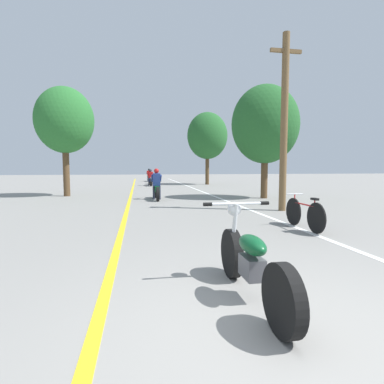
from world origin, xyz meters
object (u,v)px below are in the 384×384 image
Objects in this scene: roadside_tree_right_near at (265,125)px; roadside_tree_left at (65,121)px; roadside_tree_right_far at (207,136)px; bicycle_parked at (304,214)px; motorcycle_foreground at (251,262)px; motorcycle_rider_far at (149,177)px; motorcycle_rider_mid at (150,179)px; utility_pole at (284,121)px; motorcycle_rider_lead at (157,188)px.

roadside_tree_right_near is 0.97× the size of roadside_tree_left.
roadside_tree_right_far is 19.22m from bicycle_parked.
roadside_tree_right_near is at bearing -16.03° from roadside_tree_left.
roadside_tree_left reaches higher than motorcycle_foreground.
roadside_tree_right_far is at bearing 84.08° from bicycle_parked.
roadside_tree_right_far is at bearing 90.51° from roadside_tree_right_near.
motorcycle_foreground is (4.91, -13.23, -3.44)m from roadside_tree_left.
roadside_tree_right_near is 2.53× the size of motorcycle_foreground.
motorcycle_rider_far reaches higher than motorcycle_foreground.
bicycle_parked is (2.70, 3.43, -0.05)m from motorcycle_foreground.
motorcycle_rider_mid is (-4.92, -0.85, -3.65)m from roadside_tree_right_far.
motorcycle_rider_lead is at bearing 132.99° from utility_pole.
motorcycle_rider_lead is at bearing 112.91° from bicycle_parked.
utility_pole is 4.14m from bicycle_parked.
bicycle_parked is (-2.05, -7.03, -3.14)m from roadside_tree_right_near.
utility_pole is 22.74m from motorcycle_rider_far.
roadside_tree_left is (-9.55, -8.94, -0.31)m from roadside_tree_right_far.
motorcycle_rider_far reaches higher than bicycle_parked.
motorcycle_rider_lead reaches higher than motorcycle_foreground.
motorcycle_rider_far is at bearing 96.41° from bicycle_parked.
motorcycle_foreground is 1.00× the size of motorcycle_rider_far.
roadside_tree_right_near reaches higher than motorcycle_rider_mid.
utility_pole is 4.19m from roadside_tree_right_near.
utility_pole is 1.07× the size of roadside_tree_left.
utility_pole is at bearing -80.33° from motorcycle_rider_far.
roadside_tree_left reaches higher than roadside_tree_right_near.
utility_pole is 0.96× the size of roadside_tree_right_far.
motorcycle_rider_lead reaches higher than motorcycle_rider_mid.
motorcycle_rider_lead is (-4.07, 4.36, -2.52)m from utility_pole.
motorcycle_rider_lead is at bearing -28.45° from roadside_tree_left.
roadside_tree_right_far is at bearing 66.03° from motorcycle_rider_lead.
utility_pole is at bearing -47.01° from motorcycle_rider_lead.
roadside_tree_right_far reaches higher than utility_pole.
bicycle_parked is at bearing -107.62° from utility_pole.
motorcycle_rider_far is 1.23× the size of bicycle_parked.
roadside_tree_left is 2.75× the size of motorcycle_rider_mid.
motorcycle_rider_mid is (-5.02, 10.86, -3.00)m from roadside_tree_right_near.
roadside_tree_right_far is 6.19m from motorcycle_rider_mid.
motorcycle_foreground is (-4.75, -10.45, -3.09)m from roadside_tree_right_near.
roadside_tree_left reaches higher than motorcycle_rider_far.
motorcycle_rider_far is at bearing 88.94° from motorcycle_rider_mid.
motorcycle_foreground is (-4.64, -22.17, -3.74)m from roadside_tree_right_far.
motorcycle_rider_far is (-3.79, 22.28, -2.56)m from utility_pole.
motorcycle_foreground is at bearing -69.65° from roadside_tree_left.
motorcycle_rider_far is at bearing 90.28° from motorcycle_foreground.
roadside_tree_right_far is 2.90× the size of motorcycle_foreground.
roadside_tree_left is 2.62× the size of motorcycle_rider_far.
motorcycle_foreground is (-3.65, -6.43, -2.64)m from utility_pole.
motorcycle_foreground is at bearing -89.72° from motorcycle_rider_far.
motorcycle_rider_mid is at bearing 90.75° from motorcycle_foreground.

